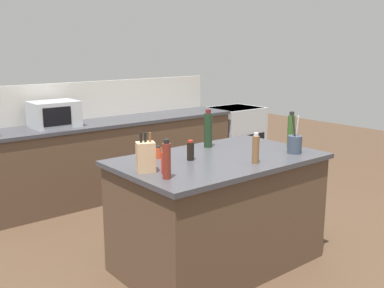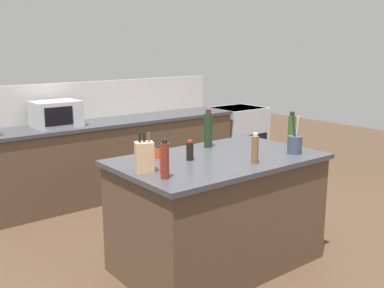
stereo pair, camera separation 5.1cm
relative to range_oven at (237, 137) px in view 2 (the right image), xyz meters
The scene contains 15 objects.
ground_plane 3.24m from the range_oven, 136.75° to the right, with size 14.00×14.00×0.00m, color #473323.
back_counter_run 2.04m from the range_oven, behind, with size 3.23×0.66×0.94m.
wall_backsplash 2.18m from the range_oven, behind, with size 3.19×0.03×0.46m, color beige.
kitchen_island 3.21m from the range_oven, 136.75° to the right, with size 1.69×1.04×0.94m.
range_oven is the anchor object (origin of this frame).
microwave 2.89m from the range_oven, behind, with size 0.50×0.39×0.29m.
knife_block 3.80m from the range_oven, 144.14° to the right, with size 0.16×0.14×0.29m.
utensil_crock 3.09m from the range_oven, 124.92° to the right, with size 0.12×0.12×0.32m.
pepper_grinder 3.42m from the range_oven, 131.72° to the right, with size 0.05×0.05×0.24m.
olive_oil_bottle 2.89m from the range_oven, 124.30° to the right, with size 0.06×0.06×0.32m.
soy_sauce_bottle 3.39m from the range_oven, 140.45° to the right, with size 0.06×0.06×0.16m.
vinegar_bottle 3.92m from the range_oven, 141.27° to the right, with size 0.06×0.06×0.28m.
spice_jar_paprika 3.39m from the range_oven, 145.03° to the right, with size 0.05×0.05×0.10m.
hot_sauce_bottle 3.80m from the range_oven, 141.99° to the right, with size 0.05×0.05×0.17m.
wine_bottle 2.92m from the range_oven, 139.29° to the right, with size 0.07×0.07×0.34m.
Camera 2 is at (-2.37, -2.67, 1.83)m, focal length 42.00 mm.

